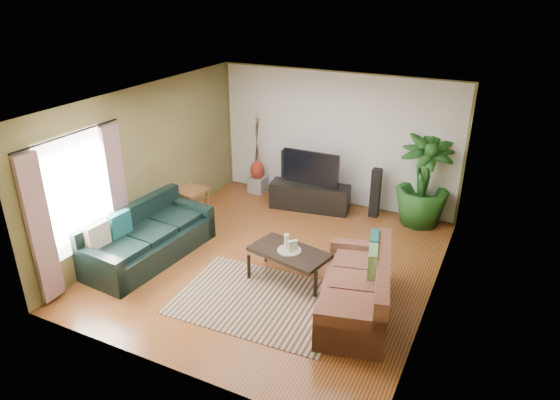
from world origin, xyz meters
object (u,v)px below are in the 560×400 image
Objects in this scene: coffee_table at (289,264)px; speaker_left at (287,174)px; pedestal at (258,184)px; tv_stand at (310,197)px; vase at (258,171)px; sofa_right at (355,285)px; sofa_left at (149,235)px; potted_plant at (423,181)px; side_table at (191,203)px; television at (311,168)px; speaker_right at (375,193)px.

speaker_left is (-1.37, 2.83, 0.29)m from coffee_table.
speaker_left is 0.80m from pedestal.
vase reaches higher than tv_stand.
tv_stand is 4.71× the size of pedestal.
tv_stand is (-1.89, 2.86, -0.16)m from sofa_right.
sofa_right is (3.54, 0.09, 0.00)m from sofa_left.
potted_plant is (1.42, 2.83, 0.63)m from coffee_table.
coffee_table is 2.91m from side_table.
potted_plant reaches higher than side_table.
tv_stand is (1.66, 2.95, -0.16)m from sofa_left.
speaker_left is at bearing 0.00° from vase.
pedestal is 1.77m from side_table.
coffee_table is 1.11× the size of speaker_left.
speaker_left is 2.12m from side_table.
coffee_table is at bearing -83.19° from tv_stand.
sofa_left reaches higher than side_table.
potted_plant reaches higher than pedestal.
potted_plant is (2.14, 0.29, -0.00)m from television.
speaker_right is at bearing 177.23° from sofa_right.
sofa_left is 5.29× the size of vase.
side_table is (-0.59, -1.66, -0.20)m from vase.
sofa_right is 3.43m from tv_stand.
coffee_table is at bearing -74.28° from television.
coffee_table is at bearing -120.53° from sofa_right.
television is (-1.89, 2.88, 0.45)m from sofa_right.
pedestal is 0.59× the size of side_table.
tv_stand is at bearing -90.00° from television.
side_table is (-1.30, -1.66, -0.25)m from speaker_left.
television is 1.56m from pedestal.
potted_plant is at bearing 7.77° from television.
vase is at bearing 70.53° from side_table.
coffee_table is 1.03× the size of television.
side_table is (-1.95, -1.35, 0.02)m from tv_stand.
vase reaches higher than side_table.
speaker_right is (-0.61, 3.12, 0.06)m from sofa_right.
potted_plant is 4.45m from side_table.
sofa_right is 2.03× the size of speaker_right.
pedestal is 0.78× the size of vase.
sofa_right reaches higher than side_table.
side_table reaches higher than tv_stand.
television is at bearing -172.20° from speaker_right.
sofa_left is 3.28m from vase.
speaker_right is 2.90× the size of pedestal.
speaker_left is 1.93m from speaker_right.
television is 3.45× the size of pedestal.
vase is at bearing 158.11° from tv_stand.
speaker_left reaches higher than sofa_left.
sofa_right is at bearing -81.45° from speaker_right.
tv_stand reaches higher than coffee_table.
coffee_table is at bearing -74.89° from sofa_left.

